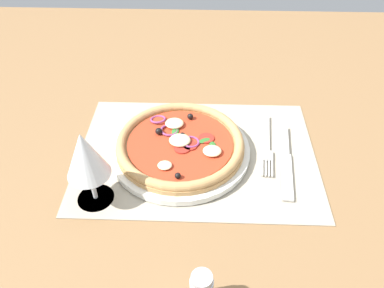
% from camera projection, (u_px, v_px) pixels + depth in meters
% --- Properties ---
extents(ground_plane, '(1.90, 1.40, 0.02)m').
position_uv_depth(ground_plane, '(197.00, 158.00, 0.76)').
color(ground_plane, olive).
extents(placemat, '(0.46, 0.33, 0.00)m').
position_uv_depth(placemat, '(197.00, 153.00, 0.75)').
color(placemat, '#A39984').
rests_on(placemat, ground_plane).
extents(plate, '(0.27, 0.27, 0.01)m').
position_uv_depth(plate, '(180.00, 150.00, 0.75)').
color(plate, silver).
rests_on(plate, placemat).
extents(pizza, '(0.25, 0.25, 0.03)m').
position_uv_depth(pizza, '(180.00, 144.00, 0.74)').
color(pizza, tan).
rests_on(pizza, plate).
extents(fork, '(0.03, 0.18, 0.00)m').
position_uv_depth(fork, '(267.00, 147.00, 0.76)').
color(fork, silver).
rests_on(fork, placemat).
extents(knife, '(0.04, 0.20, 0.01)m').
position_uv_depth(knife, '(286.00, 161.00, 0.73)').
color(knife, silver).
rests_on(knife, placemat).
extents(wine_glass, '(0.07, 0.07, 0.15)m').
position_uv_depth(wine_glass, '(85.00, 157.00, 0.60)').
color(wine_glass, silver).
rests_on(wine_glass, ground_plane).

